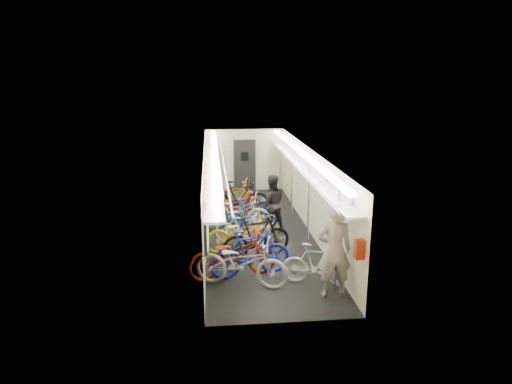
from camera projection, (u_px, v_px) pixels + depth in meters
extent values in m
plane|color=black|center=(258.00, 232.00, 13.24)|extent=(10.00, 10.00, 0.00)
plane|color=white|center=(258.00, 150.00, 12.64)|extent=(10.00, 10.00, 0.00)
plane|color=beige|center=(205.00, 193.00, 12.79)|extent=(0.00, 10.00, 10.00)
plane|color=beige|center=(310.00, 191.00, 13.08)|extent=(0.00, 10.00, 10.00)
plane|color=beige|center=(245.00, 160.00, 17.75)|extent=(3.00, 0.00, 3.00)
plane|color=beige|center=(288.00, 262.00, 8.12)|extent=(3.00, 0.00, 3.00)
cube|color=black|center=(206.00, 229.00, 9.70)|extent=(0.06, 1.10, 0.80)
cube|color=#B4DF61|center=(208.00, 229.00, 9.70)|extent=(0.02, 0.96, 0.66)
cube|color=black|center=(206.00, 201.00, 11.82)|extent=(0.06, 1.10, 0.80)
cube|color=#B4DF61|center=(208.00, 201.00, 11.82)|extent=(0.02, 0.96, 0.66)
cube|color=black|center=(207.00, 182.00, 13.94)|extent=(0.06, 1.10, 0.80)
cube|color=#B4DF61|center=(208.00, 182.00, 13.94)|extent=(0.02, 0.96, 0.66)
cube|color=black|center=(207.00, 168.00, 16.06)|extent=(0.06, 1.10, 0.80)
cube|color=#B4DF61|center=(208.00, 168.00, 16.06)|extent=(0.02, 0.96, 0.66)
cube|color=yellow|center=(206.00, 212.00, 10.75)|extent=(0.02, 0.22, 0.30)
cube|color=yellow|center=(207.00, 189.00, 12.87)|extent=(0.02, 0.22, 0.30)
cube|color=yellow|center=(207.00, 173.00, 14.99)|extent=(0.02, 0.22, 0.30)
cube|color=black|center=(245.00, 165.00, 17.75)|extent=(0.85, 0.08, 2.00)
cube|color=#999BA0|center=(212.00, 168.00, 12.63)|extent=(0.40, 9.70, 0.05)
cube|color=#999BA0|center=(303.00, 166.00, 12.88)|extent=(0.40, 9.70, 0.05)
cylinder|color=silver|center=(224.00, 164.00, 12.64)|extent=(0.04, 9.70, 0.04)
cylinder|color=silver|center=(292.00, 163.00, 12.82)|extent=(0.04, 9.70, 0.04)
cube|color=white|center=(215.00, 153.00, 12.53)|extent=(0.18, 9.60, 0.04)
cube|color=white|center=(301.00, 152.00, 12.77)|extent=(0.18, 9.60, 0.04)
cylinder|color=silver|center=(338.00, 237.00, 9.40)|extent=(0.05, 0.05, 2.38)
cylinder|color=silver|center=(309.00, 200.00, 12.10)|extent=(0.05, 0.05, 2.38)
cylinder|color=silver|center=(292.00, 179.00, 14.50)|extent=(0.05, 0.05, 2.38)
cylinder|color=silver|center=(280.00, 164.00, 16.91)|extent=(0.05, 0.05, 2.38)
imported|color=#AEAFB3|center=(242.00, 263.00, 9.75)|extent=(2.17, 1.33, 1.08)
imported|color=#1A25A0|center=(250.00, 253.00, 10.21)|extent=(1.95, 0.92, 1.13)
imported|color=maroon|center=(233.00, 255.00, 10.16)|extent=(2.15, 1.12, 1.08)
imported|color=black|center=(256.00, 237.00, 11.13)|extent=(1.98, 1.29, 1.16)
imported|color=gold|center=(242.00, 233.00, 11.68)|extent=(1.98, 0.96, 1.00)
imported|color=silver|center=(243.00, 229.00, 12.10)|extent=(1.62, 0.98, 0.94)
imported|color=#ACADB1|center=(235.00, 212.00, 13.26)|extent=(2.29, 1.40, 1.14)
imported|color=navy|center=(250.00, 215.00, 13.15)|extent=(1.78, 0.85, 1.03)
imported|color=maroon|center=(234.00, 206.00, 14.07)|extent=(1.92, 0.88, 0.97)
imported|color=black|center=(239.00, 198.00, 14.66)|extent=(2.00, 0.83, 1.17)
imported|color=orange|center=(230.00, 194.00, 15.40)|extent=(2.13, 1.33, 1.06)
imported|color=#BCBBBD|center=(317.00, 264.00, 9.82)|extent=(1.63, 0.89, 0.94)
imported|color=gray|center=(334.00, 251.00, 9.21)|extent=(0.73, 0.49, 1.98)
imported|color=black|center=(271.00, 203.00, 13.15)|extent=(0.84, 0.67, 1.67)
cube|color=#B53012|center=(362.00, 249.00, 8.50)|extent=(0.27, 0.16, 0.38)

